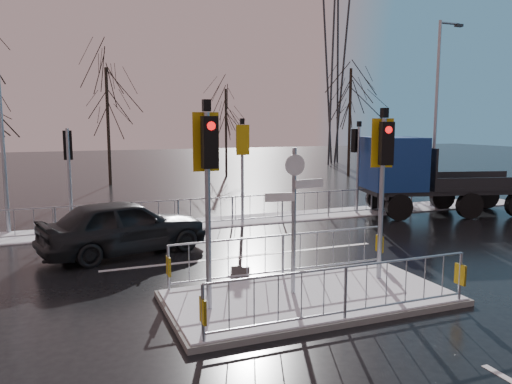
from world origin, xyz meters
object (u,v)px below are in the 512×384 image
object	(u,v)px
traffic_island	(309,283)
street_lamp_left	(2,99)
car_far_lane	(124,226)
street_lamp_right	(437,107)
flatbed_truck	(415,174)

from	to	relation	value
traffic_island	street_lamp_left	xyz separation A→B (m)	(-6.42, 9.49, 4.10)
car_far_lane	street_lamp_right	distance (m)	14.53
car_far_lane	street_lamp_right	bearing A→B (deg)	-91.58
traffic_island	flatbed_truck	size ratio (longest dim) A/B	0.84
traffic_island	street_lamp_left	distance (m)	12.17
street_lamp_left	flatbed_truck	bearing A→B (deg)	-8.50
car_far_lane	flatbed_truck	xyz separation A→B (m)	(11.65, 1.92, 0.87)
car_far_lane	street_lamp_right	size ratio (longest dim) A/B	0.59
traffic_island	car_far_lane	distance (m)	6.20
traffic_island	flatbed_truck	distance (m)	11.26
car_far_lane	street_lamp_left	distance (m)	6.46
traffic_island	street_lamp_right	size ratio (longest dim) A/B	0.75
street_lamp_right	flatbed_truck	bearing A→B (deg)	-149.24
car_far_lane	street_lamp_right	xyz separation A→B (m)	(13.72, 3.16, 3.59)
car_far_lane	flatbed_truck	bearing A→B (deg)	-95.16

